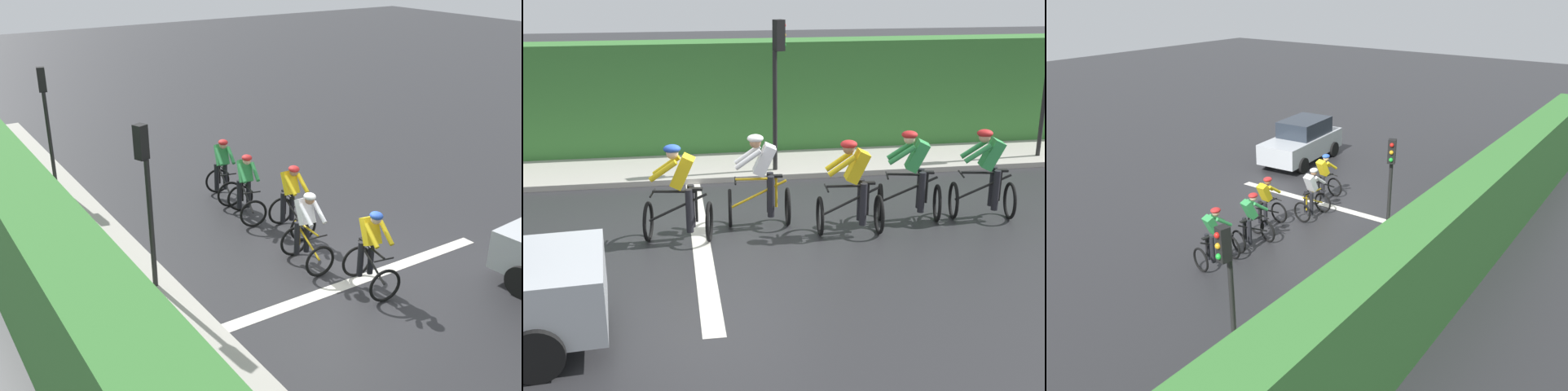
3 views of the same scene
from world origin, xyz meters
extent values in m
plane|color=#28282B|center=(0.00, 0.00, 0.00)|extent=(80.00, 80.00, 0.00)
cube|color=#ADA89E|center=(-4.37, 2.00, 0.06)|extent=(2.80, 25.63, 0.12)
cube|color=gray|center=(-5.27, 2.00, 0.26)|extent=(0.44, 25.63, 0.52)
cube|color=#387533|center=(-5.57, 2.00, 1.36)|extent=(1.10, 25.63, 2.71)
cube|color=silver|center=(0.00, -0.44, 0.00)|extent=(7.00, 0.30, 0.01)
torus|color=black|center=(-0.12, 4.17, 0.34)|extent=(0.68, 0.19, 0.68)
torus|color=black|center=(0.07, 5.17, 0.34)|extent=(0.68, 0.19, 0.68)
cylinder|color=black|center=(-0.02, 4.67, 0.59)|extent=(0.23, 0.98, 0.51)
cylinder|color=black|center=(0.03, 4.97, 0.62)|extent=(0.04, 0.04, 0.55)
cylinder|color=black|center=(-0.03, 4.62, 0.87)|extent=(0.18, 0.71, 0.04)
cube|color=black|center=(0.03, 4.97, 0.91)|extent=(0.14, 0.23, 0.04)
cylinder|color=black|center=(-0.10, 4.27, 0.84)|extent=(0.42, 0.11, 0.03)
cube|color=green|center=(0.00, 4.77, 1.21)|extent=(0.37, 0.46, 0.57)
sphere|color=tan|center=(-0.03, 4.62, 1.52)|extent=(0.20, 0.20, 0.20)
ellipsoid|color=red|center=(-0.03, 4.62, 1.59)|extent=(0.29, 0.32, 0.14)
cylinder|color=black|center=(0.13, 4.85, 0.57)|extent=(0.12, 0.12, 0.74)
cylinder|color=black|center=(-0.10, 4.90, 0.57)|extent=(0.12, 0.12, 0.74)
cylinder|color=green|center=(0.10, 4.46, 1.26)|extent=(0.18, 0.49, 0.37)
cylinder|color=green|center=(-0.21, 4.52, 1.26)|extent=(0.18, 0.49, 0.37)
torus|color=black|center=(-0.25, 2.83, 0.34)|extent=(0.68, 0.21, 0.68)
torus|color=black|center=(-0.02, 3.82, 0.34)|extent=(0.68, 0.21, 0.68)
cylinder|color=black|center=(-0.14, 3.33, 0.59)|extent=(0.26, 0.97, 0.51)
cylinder|color=black|center=(-0.07, 3.62, 0.62)|extent=(0.04, 0.04, 0.55)
cylinder|color=black|center=(-0.15, 3.28, 0.87)|extent=(0.20, 0.71, 0.04)
cube|color=black|center=(-0.07, 3.62, 0.91)|extent=(0.15, 0.24, 0.04)
cylinder|color=black|center=(-0.23, 2.93, 0.84)|extent=(0.42, 0.13, 0.03)
cube|color=green|center=(-0.12, 3.43, 1.21)|extent=(0.38, 0.47, 0.57)
sphere|color=beige|center=(-0.15, 3.28, 1.52)|extent=(0.20, 0.20, 0.20)
ellipsoid|color=red|center=(-0.15, 3.28, 1.59)|extent=(0.30, 0.33, 0.14)
cylinder|color=black|center=(0.02, 3.50, 0.57)|extent=(0.12, 0.12, 0.74)
cylinder|color=black|center=(-0.21, 3.55, 0.57)|extent=(0.12, 0.12, 0.74)
cylinder|color=green|center=(-0.02, 3.11, 1.26)|extent=(0.19, 0.49, 0.37)
cylinder|color=green|center=(-0.34, 3.18, 1.26)|extent=(0.19, 0.49, 0.37)
torus|color=black|center=(0.30, 1.60, 0.34)|extent=(0.68, 0.12, 0.68)
torus|color=black|center=(0.39, 2.61, 0.34)|extent=(0.68, 0.12, 0.68)
cylinder|color=black|center=(0.34, 2.10, 0.59)|extent=(0.13, 0.99, 0.51)
cylinder|color=black|center=(0.37, 2.41, 0.62)|extent=(0.04, 0.04, 0.55)
cylinder|color=black|center=(0.34, 2.05, 0.87)|extent=(0.10, 0.72, 0.04)
cube|color=black|center=(0.37, 2.41, 0.91)|extent=(0.12, 0.23, 0.04)
cylinder|color=black|center=(0.31, 1.70, 0.84)|extent=(0.42, 0.07, 0.03)
cube|color=yellow|center=(0.35, 2.21, 1.21)|extent=(0.33, 0.43, 0.57)
sphere|color=#9E7051|center=(0.34, 2.05, 1.52)|extent=(0.20, 0.20, 0.20)
ellipsoid|color=red|center=(0.34, 2.05, 1.59)|extent=(0.26, 0.30, 0.14)
cylinder|color=black|center=(0.48, 2.30, 0.57)|extent=(0.12, 0.12, 0.74)
cylinder|color=black|center=(0.24, 2.32, 0.57)|extent=(0.12, 0.12, 0.74)
cylinder|color=yellow|center=(0.49, 1.91, 1.26)|extent=(0.13, 0.48, 0.37)
cylinder|color=yellow|center=(0.17, 1.93, 1.26)|extent=(0.13, 0.48, 0.37)
torus|color=black|center=(-0.36, 0.12, 0.34)|extent=(0.68, 0.12, 0.68)
torus|color=black|center=(-0.28, 1.14, 0.34)|extent=(0.68, 0.12, 0.68)
cylinder|color=gold|center=(-0.32, 0.63, 0.59)|extent=(0.13, 0.99, 0.51)
cylinder|color=gold|center=(-0.29, 0.93, 0.62)|extent=(0.04, 0.04, 0.55)
cylinder|color=gold|center=(-0.32, 0.58, 0.87)|extent=(0.10, 0.72, 0.04)
cube|color=black|center=(-0.29, 0.93, 0.91)|extent=(0.12, 0.23, 0.04)
cylinder|color=black|center=(-0.36, 0.22, 0.84)|extent=(0.42, 0.07, 0.03)
cube|color=white|center=(-0.31, 0.73, 1.21)|extent=(0.33, 0.43, 0.57)
sphere|color=#9E7051|center=(-0.32, 0.58, 1.52)|extent=(0.20, 0.20, 0.20)
ellipsoid|color=silver|center=(-0.32, 0.58, 1.59)|extent=(0.26, 0.30, 0.14)
cylinder|color=black|center=(-0.18, 0.82, 0.57)|extent=(0.12, 0.12, 0.74)
cylinder|color=black|center=(-0.42, 0.84, 0.57)|extent=(0.12, 0.12, 0.74)
cylinder|color=white|center=(-0.18, 0.43, 1.26)|extent=(0.13, 0.48, 0.37)
cylinder|color=white|center=(-0.50, 0.46, 1.26)|extent=(0.13, 0.48, 0.37)
torus|color=black|center=(0.08, -1.29, 0.34)|extent=(0.68, 0.18, 0.68)
torus|color=black|center=(0.26, -0.28, 0.34)|extent=(0.68, 0.18, 0.68)
cylinder|color=black|center=(0.17, -0.78, 0.59)|extent=(0.22, 0.98, 0.51)
cylinder|color=black|center=(0.22, -0.48, 0.62)|extent=(0.04, 0.04, 0.55)
cylinder|color=black|center=(0.16, -0.83, 0.87)|extent=(0.17, 0.71, 0.04)
cube|color=black|center=(0.22, -0.48, 0.91)|extent=(0.14, 0.23, 0.04)
cylinder|color=black|center=(0.10, -1.19, 0.84)|extent=(0.42, 0.11, 0.03)
cube|color=yellow|center=(0.19, -0.68, 1.21)|extent=(0.37, 0.46, 0.57)
sphere|color=beige|center=(0.16, -0.83, 1.52)|extent=(0.20, 0.20, 0.20)
ellipsoid|color=#264CB2|center=(0.16, -0.83, 1.59)|extent=(0.29, 0.32, 0.14)
cylinder|color=black|center=(0.32, -0.60, 0.57)|extent=(0.12, 0.12, 0.74)
cylinder|color=black|center=(0.09, -0.56, 0.57)|extent=(0.12, 0.12, 0.74)
cylinder|color=yellow|center=(0.30, -0.99, 1.26)|extent=(0.17, 0.49, 0.37)
cylinder|color=yellow|center=(-0.02, -0.94, 1.26)|extent=(0.17, 0.49, 0.37)
cube|color=#EAEACC|center=(2.67, -1.80, 0.80)|extent=(0.29, 0.10, 0.16)
cylinder|color=black|center=(-3.40, 1.40, 1.35)|extent=(0.10, 0.10, 2.70)
cube|color=black|center=(-3.43, 1.49, 3.02)|extent=(0.26, 0.26, 0.64)
sphere|color=red|center=(-3.47, 1.59, 3.22)|extent=(0.11, 0.11, 0.11)
sphere|color=orange|center=(-3.47, 1.59, 3.02)|extent=(0.11, 0.11, 0.11)
sphere|color=green|center=(-3.47, 1.59, 2.82)|extent=(0.11, 0.11, 0.11)
cylinder|color=black|center=(-3.55, 7.74, 1.35)|extent=(0.10, 0.10, 2.70)
cube|color=black|center=(-3.53, 7.83, 3.02)|extent=(0.24, 0.24, 0.64)
sphere|color=red|center=(-3.51, 7.94, 3.22)|extent=(0.11, 0.11, 0.11)
sphere|color=orange|center=(-3.51, 7.94, 3.02)|extent=(0.11, 0.11, 0.11)
sphere|color=green|center=(-3.51, 7.94, 2.82)|extent=(0.11, 0.11, 0.11)
camera|label=1|loc=(-7.27, -8.44, 6.34)|focal=42.40mm
camera|label=2|loc=(11.08, -0.84, 4.37)|focal=47.54mm
camera|label=3|loc=(-9.36, 13.52, 7.18)|focal=36.67mm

